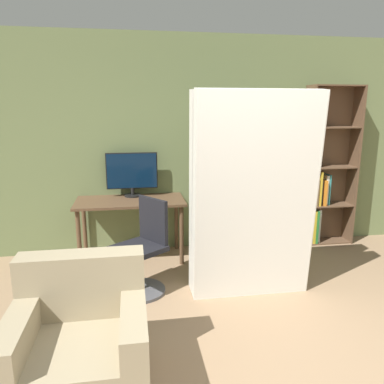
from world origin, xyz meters
name	(u,v)px	position (x,y,z in m)	size (l,w,h in m)	color
wall_back	(208,145)	(0.00, 3.02, 1.35)	(8.00, 0.06, 2.70)	#6B7A4C
desk	(131,208)	(-1.01, 2.67, 0.65)	(1.28, 0.63, 0.74)	brown
monitor	(132,173)	(-0.98, 2.87, 1.04)	(0.62, 0.21, 0.54)	black
office_chair	(143,255)	(-0.90, 1.83, 0.38)	(0.62, 0.62, 0.94)	#4C4C51
bookshelf	(322,173)	(1.54, 2.88, 0.96)	(0.69, 0.28, 2.10)	brown
mattress_near	(256,198)	(0.16, 1.54, 0.99)	(1.16, 0.33, 1.98)	silver
mattress_far	(249,194)	(0.16, 1.75, 0.99)	(1.16, 0.23, 1.98)	silver
armchair	(81,344)	(-1.34, 0.52, 0.32)	(0.85, 0.80, 0.85)	gray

